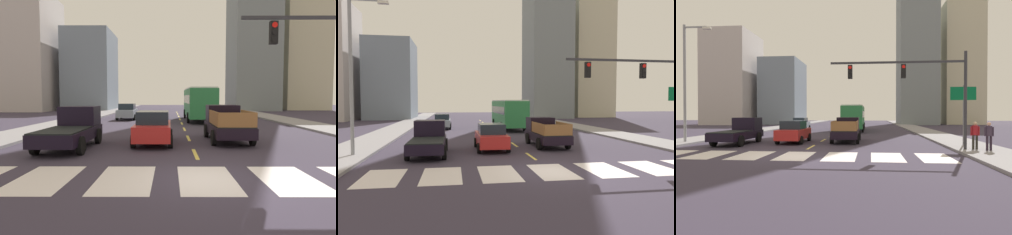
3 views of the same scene
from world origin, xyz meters
TOP-DOWN VIEW (x-y plane):
  - ground_plane at (0.00, 0.00)m, footprint 160.00×160.00m
  - sidewalk_right at (10.73, 18.00)m, footprint 3.36×110.00m
  - sidewalk_left at (-10.73, 18.00)m, footprint 3.36×110.00m
  - crosswalk_stripe_1 at (-4.89, 0.00)m, footprint 1.67×3.25m
  - crosswalk_stripe_2 at (-2.44, 0.00)m, footprint 1.67×3.25m
  - crosswalk_stripe_3 at (0.00, 0.00)m, footprint 1.67×3.25m
  - crosswalk_stripe_4 at (2.44, 0.00)m, footprint 1.67×3.25m
  - crosswalk_stripe_5 at (4.89, 0.00)m, footprint 1.67×3.25m
  - crosswalk_stripe_6 at (7.33, 0.00)m, footprint 1.67×3.25m
  - lane_dash_0 at (0.00, 4.00)m, footprint 0.16×2.40m
  - lane_dash_1 at (0.00, 9.00)m, footprint 0.16×2.40m
  - lane_dash_2 at (0.00, 14.00)m, footprint 0.16×2.40m
  - lane_dash_3 at (0.00, 19.00)m, footprint 0.16×2.40m
  - lane_dash_4 at (0.00, 24.00)m, footprint 0.16×2.40m
  - lane_dash_5 at (0.00, 29.00)m, footprint 0.16×2.40m
  - lane_dash_6 at (0.00, 34.00)m, footprint 0.16×2.40m
  - lane_dash_7 at (0.00, 39.00)m, footprint 0.16×2.40m
  - pickup_stakebed at (2.09, 8.26)m, footprint 2.18×5.20m
  - pickup_dark at (-5.85, 5.84)m, footprint 2.18×5.20m
  - city_bus at (1.86, 22.34)m, footprint 2.72×10.80m
  - sedan_far at (-1.97, 6.82)m, footprint 2.02×4.40m
  - sedan_near_right at (-5.66, 23.69)m, footprint 2.02×4.40m
  - traffic_signal_gantry at (7.07, 2.57)m, footprint 8.19×0.27m
  - direction_sign_green at (10.30, 5.00)m, footprint 1.70×0.12m
  - streetlight_left at (-9.85, 5.33)m, footprint 2.20×0.28m
  - pedestrian_waiting at (10.82, 2.08)m, footprint 0.53×0.34m
  - pedestrian_walking at (10.23, 2.62)m, footprint 0.53×0.34m
  - block_mid_left at (-15.54, 47.46)m, footprint 7.99×11.08m
  - block_mid_right at (-25.57, 43.78)m, footprint 9.21×11.03m
  - block_low_left at (23.65, 49.87)m, footprint 7.97×9.86m

SIDE VIEW (x-z plane):
  - ground_plane at x=0.00m, z-range 0.00..0.00m
  - lane_dash_0 at x=0.00m, z-range 0.00..0.01m
  - lane_dash_1 at x=0.00m, z-range 0.00..0.01m
  - lane_dash_2 at x=0.00m, z-range 0.00..0.01m
  - lane_dash_3 at x=0.00m, z-range 0.00..0.01m
  - lane_dash_4 at x=0.00m, z-range 0.00..0.01m
  - lane_dash_5 at x=0.00m, z-range 0.00..0.01m
  - lane_dash_6 at x=0.00m, z-range 0.00..0.01m
  - lane_dash_7 at x=0.00m, z-range 0.00..0.01m
  - crosswalk_stripe_1 at x=-4.89m, z-range 0.00..0.01m
  - crosswalk_stripe_2 at x=-2.44m, z-range 0.00..0.01m
  - crosswalk_stripe_3 at x=0.00m, z-range 0.00..0.01m
  - crosswalk_stripe_4 at x=2.44m, z-range 0.00..0.01m
  - crosswalk_stripe_5 at x=4.89m, z-range 0.00..0.01m
  - crosswalk_stripe_6 at x=7.33m, z-range 0.00..0.01m
  - sidewalk_right at x=10.73m, z-range 0.00..0.15m
  - sidewalk_left at x=-10.73m, z-range 0.00..0.15m
  - sedan_far at x=-1.97m, z-range 0.00..1.72m
  - sedan_near_right at x=-5.66m, z-range 0.00..1.72m
  - pickup_dark at x=-5.85m, z-range -0.06..1.90m
  - pickup_stakebed at x=2.09m, z-range -0.04..1.92m
  - pedestrian_waiting at x=10.82m, z-range 0.30..1.94m
  - pedestrian_walking at x=10.23m, z-range 0.30..1.94m
  - city_bus at x=1.86m, z-range 0.29..3.61m
  - direction_sign_green at x=10.30m, z-range 0.93..5.13m
  - traffic_signal_gantry at x=7.07m, z-range 1.17..7.17m
  - streetlight_left at x=-9.85m, z-range 0.47..9.47m
  - block_mid_left at x=-15.54m, z-range 0.00..14.16m
  - block_mid_right at x=-25.57m, z-range 0.00..19.51m
  - block_low_left at x=23.65m, z-range 0.00..25.84m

